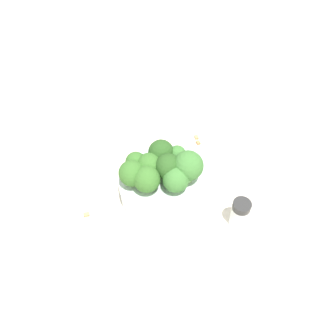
{
  "coord_description": "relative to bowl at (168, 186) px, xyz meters",
  "views": [
    {
      "loc": [
        0.26,
        -0.26,
        0.5
      ],
      "look_at": [
        0.0,
        0.0,
        0.07
      ],
      "focal_mm": 35.0,
      "sensor_mm": 36.0,
      "label": 1
    }
  ],
  "objects": [
    {
      "name": "ground_plane",
      "position": [
        0.0,
        0.0,
        -0.02
      ],
      "size": [
        3.0,
        3.0,
        0.0
      ],
      "primitive_type": "plane",
      "color": "beige"
    },
    {
      "name": "bowl",
      "position": [
        0.0,
        0.0,
        0.0
      ],
      "size": [
        0.18,
        0.18,
        0.04
      ],
      "primitive_type": "cylinder",
      "color": "silver",
      "rests_on": "ground_plane"
    },
    {
      "name": "broccoli_floret_0",
      "position": [
        -0.0,
        -0.0,
        0.05
      ],
      "size": [
        0.05,
        0.05,
        0.06
      ],
      "color": "#84AD66",
      "rests_on": "bowl"
    },
    {
      "name": "broccoli_floret_1",
      "position": [
        -0.03,
        0.02,
        0.05
      ],
      "size": [
        0.05,
        0.05,
        0.06
      ],
      "color": "#7A9E5B",
      "rests_on": "bowl"
    },
    {
      "name": "broccoli_floret_2",
      "position": [
        0.02,
        0.02,
        0.06
      ],
      "size": [
        0.05,
        0.05,
        0.06
      ],
      "color": "#84AD66",
      "rests_on": "bowl"
    },
    {
      "name": "broccoli_floret_3",
      "position": [
        -0.01,
        0.04,
        0.05
      ],
      "size": [
        0.03,
        0.03,
        0.05
      ],
      "color": "#84AD66",
      "rests_on": "bowl"
    },
    {
      "name": "broccoli_floret_4",
      "position": [
        -0.04,
        -0.05,
        0.05
      ],
      "size": [
        0.05,
        0.05,
        0.05
      ],
      "color": "#7A9E5B",
      "rests_on": "bowl"
    },
    {
      "name": "broccoli_floret_5",
      "position": [
        0.02,
        -0.01,
        0.05
      ],
      "size": [
        0.05,
        0.05,
        0.05
      ],
      "color": "#8EB770",
      "rests_on": "bowl"
    },
    {
      "name": "broccoli_floret_6",
      "position": [
        -0.03,
        -0.02,
        0.05
      ],
      "size": [
        0.05,
        0.05,
        0.05
      ],
      "color": "#84AD66",
      "rests_on": "bowl"
    },
    {
      "name": "broccoli_floret_7",
      "position": [
        -0.01,
        -0.04,
        0.05
      ],
      "size": [
        0.05,
        0.05,
        0.05
      ],
      "color": "#8EB770",
      "rests_on": "bowl"
    },
    {
      "name": "broccoli_floret_8",
      "position": [
        -0.05,
        -0.03,
        0.05
      ],
      "size": [
        0.04,
        0.04,
        0.05
      ],
      "color": "#84AD66",
      "rests_on": "bowl"
    },
    {
      "name": "pepper_shaker",
      "position": [
        0.13,
        0.04,
        0.01
      ],
      "size": [
        0.03,
        0.03,
        0.06
      ],
      "color": "silver",
      "rests_on": "ground_plane"
    },
    {
      "name": "almond_crumb_0",
      "position": [
        -0.06,
        0.15,
        -0.01
      ],
      "size": [
        0.01,
        0.01,
        0.01
      ],
      "primitive_type": "cube",
      "rotation": [
        0.0,
        0.0,
        2.6
      ],
      "color": "tan",
      "rests_on": "ground_plane"
    },
    {
      "name": "almond_crumb_1",
      "position": [
        -0.07,
        -0.14,
        -0.01
      ],
      "size": [
        0.01,
        0.01,
        0.01
      ],
      "primitive_type": "cube",
      "rotation": [
        0.0,
        0.0,
        4.2
      ],
      "color": "tan",
      "rests_on": "ground_plane"
    },
    {
      "name": "almond_crumb_2",
      "position": [
        -0.05,
        0.14,
        -0.01
      ],
      "size": [
        0.01,
        0.01,
        0.01
      ],
      "primitive_type": "cube",
      "rotation": [
        0.0,
        0.0,
        5.91
      ],
      "color": "#AD7F4C",
      "rests_on": "ground_plane"
    },
    {
      "name": "almond_crumb_3",
      "position": [
        -0.02,
        0.1,
        -0.01
      ],
      "size": [
        0.01,
        0.01,
        0.01
      ],
      "primitive_type": "cube",
      "rotation": [
        0.0,
        0.0,
        1.95
      ],
      "color": "#AD7F4C",
      "rests_on": "ground_plane"
    }
  ]
}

